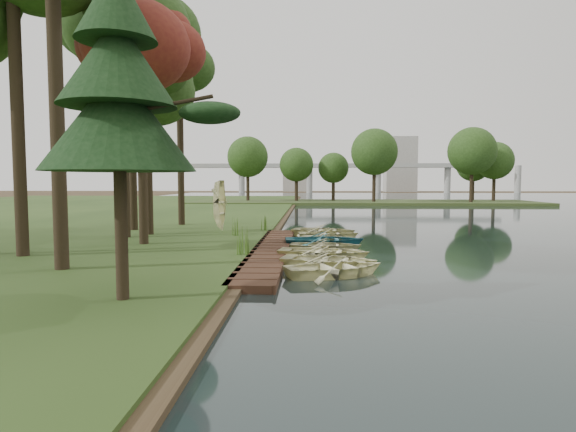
{
  "coord_description": "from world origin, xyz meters",
  "views": [
    {
      "loc": [
        0.17,
        -21.63,
        3.3
      ],
      "look_at": [
        -0.89,
        1.59,
        1.64
      ],
      "focal_mm": 30.0,
      "sensor_mm": 36.0,
      "label": 1
    }
  ],
  "objects_px": {
    "rowboat_0": "(335,265)",
    "stored_rowboat": "(221,226)",
    "rowboat_2": "(324,251)",
    "rowboat_1": "(329,259)",
    "boardwalk": "(271,251)",
    "pine_tree": "(118,89)"
  },
  "relations": [
    {
      "from": "rowboat_2",
      "to": "pine_tree",
      "type": "xyz_separation_m",
      "value": [
        -5.36,
        -7.96,
        5.16
      ]
    },
    {
      "from": "boardwalk",
      "to": "pine_tree",
      "type": "xyz_separation_m",
      "value": [
        -3.01,
        -9.7,
        5.45
      ]
    },
    {
      "from": "rowboat_0",
      "to": "rowboat_2",
      "type": "height_order",
      "value": "rowboat_2"
    },
    {
      "from": "rowboat_1",
      "to": "rowboat_2",
      "type": "relative_size",
      "value": 0.95
    },
    {
      "from": "rowboat_0",
      "to": "stored_rowboat",
      "type": "xyz_separation_m",
      "value": [
        -6.32,
        12.61,
        0.2
      ]
    },
    {
      "from": "boardwalk",
      "to": "pine_tree",
      "type": "bearing_deg",
      "value": -107.25
    },
    {
      "from": "rowboat_2",
      "to": "stored_rowboat",
      "type": "height_order",
      "value": "stored_rowboat"
    },
    {
      "from": "rowboat_2",
      "to": "stored_rowboat",
      "type": "relative_size",
      "value": 1.23
    },
    {
      "from": "boardwalk",
      "to": "rowboat_1",
      "type": "relative_size",
      "value": 4.42
    },
    {
      "from": "rowboat_2",
      "to": "pine_tree",
      "type": "relative_size",
      "value": 0.45
    },
    {
      "from": "stored_rowboat",
      "to": "pine_tree",
      "type": "height_order",
      "value": "pine_tree"
    },
    {
      "from": "boardwalk",
      "to": "rowboat_0",
      "type": "height_order",
      "value": "rowboat_0"
    },
    {
      "from": "pine_tree",
      "to": "boardwalk",
      "type": "bearing_deg",
      "value": 72.75
    },
    {
      "from": "rowboat_1",
      "to": "rowboat_2",
      "type": "height_order",
      "value": "rowboat_2"
    },
    {
      "from": "boardwalk",
      "to": "rowboat_0",
      "type": "bearing_deg",
      "value": -62.8
    },
    {
      "from": "rowboat_0",
      "to": "stored_rowboat",
      "type": "bearing_deg",
      "value": 5.71
    },
    {
      "from": "rowboat_2",
      "to": "pine_tree",
      "type": "distance_m",
      "value": 10.89
    },
    {
      "from": "boardwalk",
      "to": "stored_rowboat",
      "type": "relative_size",
      "value": 5.19
    },
    {
      "from": "stored_rowboat",
      "to": "boardwalk",
      "type": "bearing_deg",
      "value": -146.57
    },
    {
      "from": "boardwalk",
      "to": "stored_rowboat",
      "type": "height_order",
      "value": "stored_rowboat"
    },
    {
      "from": "rowboat_0",
      "to": "pine_tree",
      "type": "height_order",
      "value": "pine_tree"
    },
    {
      "from": "pine_tree",
      "to": "rowboat_1",
      "type": "bearing_deg",
      "value": 47.43
    }
  ]
}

